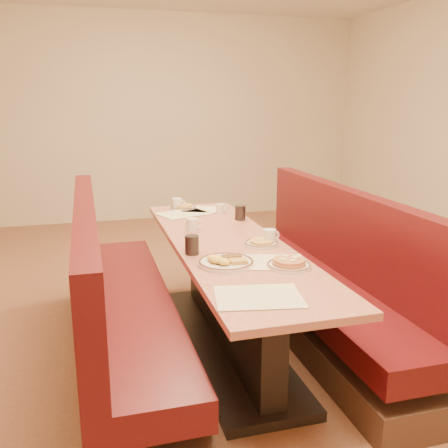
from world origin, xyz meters
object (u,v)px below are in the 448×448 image
object	(u,v)px
booth_left	(117,310)
coffee_mug_c	(221,209)
soda_tumbler_near	(192,245)
coffee_mug_a	(270,236)
coffee_mug_d	(177,204)
coffee_mug_b	(192,224)
diner_table	(228,296)
pancake_plate	(289,264)
eggs_plate	(225,262)
booth_right	(327,287)
soda_tumbler_mid	(240,213)

from	to	relation	value
booth_left	coffee_mug_c	distance (m)	1.31
coffee_mug_c	soda_tumbler_near	distance (m)	1.13
coffee_mug_a	coffee_mug_d	world-z (taller)	same
coffee_mug_a	soda_tumbler_near	size ratio (longest dim) A/B	1.03
booth_left	soda_tumbler_near	xyz separation A→B (m)	(0.45, -0.19, 0.45)
coffee_mug_a	coffee_mug_b	xyz separation A→B (m)	(-0.42, 0.45, -0.00)
diner_table	coffee_mug_a	xyz separation A→B (m)	(0.26, -0.09, 0.42)
coffee_mug_a	soda_tumbler_near	bearing A→B (deg)	177.07
coffee_mug_a	coffee_mug_c	distance (m)	0.93
pancake_plate	coffee_mug_b	distance (m)	0.99
pancake_plate	eggs_plate	xyz separation A→B (m)	(-0.33, 0.13, -0.00)
booth_left	booth_right	bearing A→B (deg)	0.00
booth_left	coffee_mug_d	xyz separation A→B (m)	(0.60, 1.10, 0.44)
coffee_mug_c	coffee_mug_d	world-z (taller)	coffee_mug_d
coffee_mug_b	coffee_mug_d	world-z (taller)	coffee_mug_d
booth_left	coffee_mug_c	world-z (taller)	booth_left
soda_tumbler_near	booth_right	bearing A→B (deg)	10.42
booth_left	pancake_plate	world-z (taller)	booth_left
coffee_mug_d	soda_tumbler_near	size ratio (longest dim) A/B	1.03
eggs_plate	soda_tumbler_near	distance (m)	0.29
diner_table	coffee_mug_a	world-z (taller)	coffee_mug_a
eggs_plate	coffee_mug_b	bearing A→B (deg)	91.40
coffee_mug_c	pancake_plate	bearing A→B (deg)	-86.91
booth_right	coffee_mug_a	world-z (taller)	booth_right
coffee_mug_b	soda_tumbler_mid	xyz separation A→B (m)	(0.43, 0.22, 0.01)
booth_right	soda_tumbler_near	size ratio (longest dim) A/B	21.39
pancake_plate	booth_right	bearing A→B (deg)	46.33
coffee_mug_b	coffee_mug_c	world-z (taller)	coffee_mug_b
coffee_mug_d	soda_tumbler_near	distance (m)	1.29
booth_left	coffee_mug_a	bearing A→B (deg)	-5.07
soda_tumbler_near	soda_tumbler_mid	size ratio (longest dim) A/B	1.03
diner_table	coffee_mug_a	bearing A→B (deg)	-18.84
soda_tumbler_near	soda_tumbler_mid	bearing A→B (deg)	54.62
booth_right	pancake_plate	distance (m)	0.89
coffee_mug_a	coffee_mug_d	xyz separation A→B (m)	(-0.39, 1.19, 0.00)
soda_tumbler_near	soda_tumbler_mid	world-z (taller)	soda_tumbler_near
booth_left	soda_tumbler_mid	size ratio (longest dim) A/B	22.09
booth_left	pancake_plate	bearing A→B (deg)	-31.73
coffee_mug_b	soda_tumbler_mid	size ratio (longest dim) A/B	1.04
diner_table	booth_left	size ratio (longest dim) A/B	1.00
diner_table	eggs_plate	world-z (taller)	eggs_plate
eggs_plate	soda_tumbler_near	xyz separation A→B (m)	(-0.14, 0.25, 0.04)
booth_right	soda_tumbler_near	bearing A→B (deg)	-169.58
soda_tumbler_mid	pancake_plate	bearing A→B (deg)	-93.82
diner_table	coffee_mug_c	bearing A→B (deg)	78.02
coffee_mug_d	soda_tumbler_mid	xyz separation A→B (m)	(0.40, -0.52, 0.01)
booth_left	booth_right	world-z (taller)	same
booth_right	soda_tumbler_near	distance (m)	1.12
pancake_plate	eggs_plate	distance (m)	0.36
diner_table	eggs_plate	xyz separation A→B (m)	(-0.14, -0.44, 0.39)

